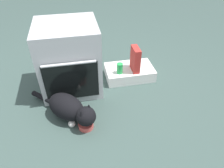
% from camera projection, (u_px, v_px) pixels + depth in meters
% --- Properties ---
extents(ground, '(8.00, 8.00, 0.00)m').
position_uv_depth(ground, '(76.00, 109.00, 2.05)').
color(ground, '#384C47').
extents(oven, '(0.60, 0.60, 0.73)m').
position_uv_depth(oven, '(69.00, 59.00, 2.11)').
color(oven, '#B7BABF').
rests_on(oven, ground).
extents(pantry_cabinet, '(0.55, 0.34, 0.13)m').
position_uv_depth(pantry_cabinet, '(129.00, 72.00, 2.44)').
color(pantry_cabinet, white).
rests_on(pantry_cabinet, ground).
extents(food_bowl, '(0.14, 0.14, 0.08)m').
position_uv_depth(food_bowl, '(86.00, 125.00, 1.85)').
color(food_bowl, '#C64C47').
rests_on(food_bowl, ground).
extents(cat, '(0.61, 0.63, 0.25)m').
position_uv_depth(cat, '(70.00, 108.00, 1.87)').
color(cat, black).
rests_on(cat, ground).
extents(soda_can, '(0.07, 0.07, 0.12)m').
position_uv_depth(soda_can, '(120.00, 68.00, 2.28)').
color(soda_can, green).
rests_on(soda_can, pantry_cabinet).
extents(cereal_box, '(0.07, 0.18, 0.28)m').
position_uv_depth(cereal_box, '(135.00, 59.00, 2.28)').
color(cereal_box, '#B72D28').
rests_on(cereal_box, pantry_cabinet).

